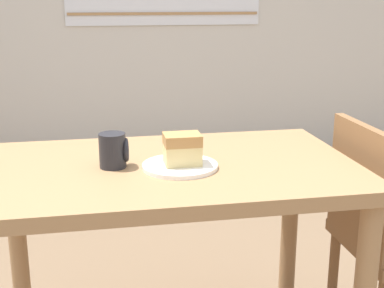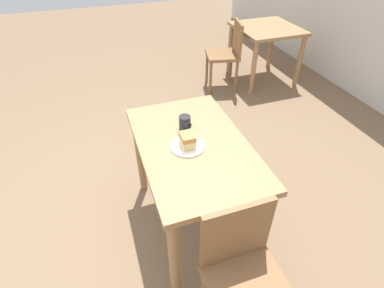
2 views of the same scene
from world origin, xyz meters
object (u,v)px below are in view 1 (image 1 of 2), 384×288
at_px(dining_table_near, 171,204).
at_px(cake_slice, 183,149).
at_px(plate, 180,166).
at_px(coffee_mug, 114,150).

bearing_deg(dining_table_near, cake_slice, -57.40).
xyz_separation_m(plate, coffee_mug, (-0.18, 0.04, 0.04)).
xyz_separation_m(plate, cake_slice, (0.01, -0.00, 0.05)).
height_order(plate, cake_slice, cake_slice).
relative_size(dining_table_near, plate, 5.02).
xyz_separation_m(dining_table_near, cake_slice, (0.03, -0.05, 0.18)).
relative_size(plate, cake_slice, 2.09).
height_order(dining_table_near, plate, plate).
distance_m(dining_table_near, plate, 0.14).
xyz_separation_m(dining_table_near, coffee_mug, (-0.16, -0.00, 0.18)).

